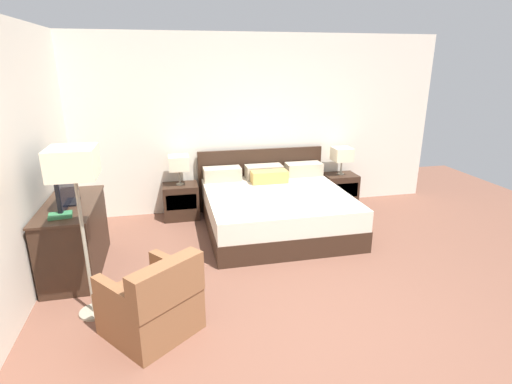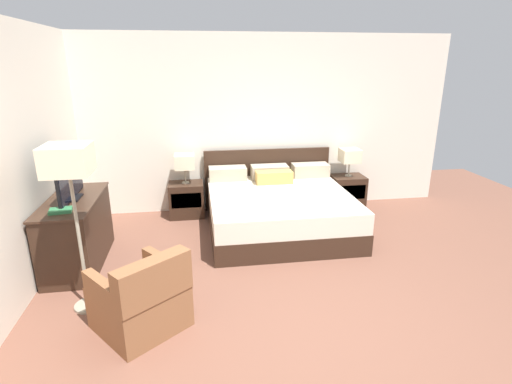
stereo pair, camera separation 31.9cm
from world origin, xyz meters
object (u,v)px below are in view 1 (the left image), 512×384
(table_lamp_right, at_px, (342,155))
(book_red_cover, at_px, (60,215))
(bed, at_px, (275,208))
(armchair_by_window, at_px, (153,305))
(nightstand_left, at_px, (181,201))
(table_lamp_left, at_px, (179,163))
(dresser, at_px, (74,236))
(nightstand_right, at_px, (340,190))
(tv, at_px, (66,179))
(floor_lamp, at_px, (74,173))

(table_lamp_right, xyz_separation_m, book_red_cover, (-3.83, -1.76, -0.04))
(bed, height_order, armchair_by_window, bed)
(nightstand_left, distance_m, table_lamp_left, 0.60)
(dresser, height_order, book_red_cover, book_red_cover)
(table_lamp_left, distance_m, table_lamp_right, 2.59)
(nightstand_right, relative_size, tv, 0.63)
(book_red_cover, bearing_deg, nightstand_right, 24.69)
(table_lamp_right, distance_m, floor_lamp, 4.24)
(bed, bearing_deg, nightstand_left, 151.63)
(book_red_cover, xyz_separation_m, floor_lamp, (0.31, -0.54, 0.57))
(bed, relative_size, dresser, 1.55)
(bed, height_order, nightstand_right, bed)
(armchair_by_window, bearing_deg, table_lamp_right, 42.69)
(bed, relative_size, tv, 2.39)
(table_lamp_left, xyz_separation_m, dresser, (-1.24, -1.36, -0.45))
(nightstand_left, xyz_separation_m, tv, (-1.24, -1.34, 0.82))
(nightstand_right, xyz_separation_m, floor_lamp, (-3.52, -2.30, 1.13))
(table_lamp_left, distance_m, tv, 1.84)
(tv, relative_size, armchair_by_window, 0.88)
(nightstand_right, relative_size, book_red_cover, 2.41)
(bed, bearing_deg, armchair_by_window, -129.33)
(tv, bearing_deg, armchair_by_window, -57.68)
(bed, xyz_separation_m, table_lamp_left, (-1.30, 0.70, 0.56))
(dresser, height_order, armchair_by_window, dresser)
(armchair_by_window, relative_size, floor_lamp, 0.60)
(nightstand_right, distance_m, book_red_cover, 4.25)
(tv, relative_size, book_red_cover, 3.84)
(nightstand_left, relative_size, table_lamp_right, 1.19)
(dresser, relative_size, book_red_cover, 5.92)
(tv, xyz_separation_m, floor_lamp, (0.30, -0.96, 0.31))
(table_lamp_left, bearing_deg, nightstand_left, -90.00)
(nightstand_left, height_order, floor_lamp, floor_lamp)
(nightstand_left, xyz_separation_m, table_lamp_right, (2.59, 0.00, 0.60))
(bed, distance_m, nightstand_left, 1.47)
(nightstand_left, height_order, nightstand_right, same)
(nightstand_left, xyz_separation_m, floor_lamp, (-0.93, -2.30, 1.13))
(nightstand_left, distance_m, armchair_by_window, 2.75)
(dresser, height_order, tv, tv)
(dresser, bearing_deg, armchair_by_window, -57.23)
(nightstand_left, height_order, book_red_cover, book_red_cover)
(nightstand_right, height_order, dresser, dresser)
(table_lamp_left, relative_size, table_lamp_right, 1.00)
(nightstand_right, relative_size, floor_lamp, 0.33)
(nightstand_left, bearing_deg, floor_lamp, -112.04)
(bed, distance_m, nightstand_right, 1.47)
(table_lamp_right, xyz_separation_m, floor_lamp, (-3.52, -2.30, 0.53))
(armchair_by_window, bearing_deg, floor_lamp, 143.60)
(nightstand_right, xyz_separation_m, table_lamp_left, (-2.59, 0.00, 0.60))
(table_lamp_left, xyz_separation_m, armchair_by_window, (-0.36, -2.72, -0.58))
(table_lamp_left, relative_size, floor_lamp, 0.28)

